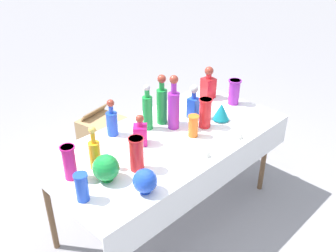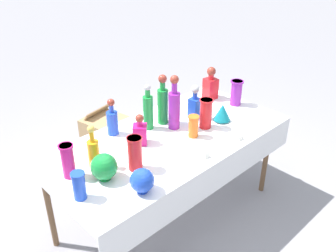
% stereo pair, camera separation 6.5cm
% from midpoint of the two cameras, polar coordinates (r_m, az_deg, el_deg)
% --- Properties ---
extents(ground_plane, '(40.00, 40.00, 0.00)m').
position_cam_midpoint_polar(ground_plane, '(3.25, -0.59, -13.32)').
color(ground_plane, gray).
extents(display_table, '(1.89, 0.92, 0.76)m').
position_cam_midpoint_polar(display_table, '(2.80, -0.26, -2.99)').
color(display_table, white).
rests_on(display_table, ground).
extents(tall_bottle_0, '(0.09, 0.09, 0.44)m').
position_cam_midpoint_polar(tall_bottle_0, '(2.84, 0.21, 3.00)').
color(tall_bottle_0, purple).
rests_on(tall_bottle_0, display_table).
extents(tall_bottle_1, '(0.08, 0.08, 0.29)m').
position_cam_midpoint_polar(tall_bottle_1, '(2.81, -9.20, 0.76)').
color(tall_bottle_1, blue).
rests_on(tall_bottle_1, display_table).
extents(tall_bottle_2, '(0.08, 0.08, 0.37)m').
position_cam_midpoint_polar(tall_bottle_2, '(2.84, -3.79, 2.36)').
color(tall_bottle_2, '#198C38').
rests_on(tall_bottle_2, display_table).
extents(tall_bottle_3, '(0.08, 0.08, 0.41)m').
position_cam_midpoint_polar(tall_bottle_3, '(2.91, -1.58, 3.62)').
color(tall_bottle_3, '#198C38').
rests_on(tall_bottle_3, display_table).
extents(tall_bottle_4, '(0.08, 0.08, 0.31)m').
position_cam_midpoint_polar(tall_bottle_4, '(2.46, -11.87, -3.91)').
color(tall_bottle_4, orange).
rests_on(tall_bottle_4, display_table).
extents(square_decanter_0, '(0.14, 0.14, 0.23)m').
position_cam_midpoint_polar(square_decanter_0, '(2.68, -4.94, -0.97)').
color(square_decanter_0, '#C61972').
rests_on(square_decanter_0, display_table).
extents(square_decanter_1, '(0.09, 0.09, 0.29)m').
position_cam_midpoint_polar(square_decanter_1, '(3.02, 3.31, 3.49)').
color(square_decanter_1, blue).
rests_on(square_decanter_1, display_table).
extents(square_decanter_2, '(0.12, 0.12, 0.30)m').
position_cam_midpoint_polar(square_decanter_2, '(3.38, 5.61, 6.32)').
color(square_decanter_2, red).
rests_on(square_decanter_2, display_table).
extents(slender_vase_0, '(0.11, 0.11, 0.22)m').
position_cam_midpoint_polar(slender_vase_0, '(3.30, 9.49, 5.25)').
color(slender_vase_0, purple).
rests_on(slender_vase_0, display_table).
extents(slender_vase_1, '(0.11, 0.11, 0.24)m').
position_cam_midpoint_polar(slender_vase_1, '(2.89, 5.05, 2.09)').
color(slender_vase_1, red).
rests_on(slender_vase_1, display_table).
extents(slender_vase_2, '(0.08, 0.08, 0.17)m').
position_cam_midpoint_polar(slender_vase_2, '(2.77, 3.20, 0.11)').
color(slender_vase_2, orange).
rests_on(slender_vase_2, display_table).
extents(slender_vase_3, '(0.08, 0.08, 0.18)m').
position_cam_midpoint_polar(slender_vase_3, '(2.23, -13.84, -8.94)').
color(slender_vase_3, blue).
rests_on(slender_vase_3, display_table).
extents(slender_vase_4, '(0.10, 0.10, 0.24)m').
position_cam_midpoint_polar(slender_vase_4, '(2.40, -5.59, -4.14)').
color(slender_vase_4, red).
rests_on(slender_vase_4, display_table).
extents(slender_vase_5, '(0.09, 0.09, 0.23)m').
position_cam_midpoint_polar(slender_vase_5, '(2.40, -15.57, -5.26)').
color(slender_vase_5, '#C61972').
rests_on(slender_vase_5, display_table).
extents(fluted_vase_0, '(0.14, 0.14, 0.15)m').
position_cam_midpoint_polar(fluted_vase_0, '(3.02, 7.50, 2.20)').
color(fluted_vase_0, teal).
rests_on(fluted_vase_0, display_table).
extents(round_bowl_0, '(0.17, 0.17, 0.18)m').
position_cam_midpoint_polar(round_bowl_0, '(2.35, -10.23, -6.29)').
color(round_bowl_0, '#198C38').
rests_on(round_bowl_0, display_table).
extents(round_bowl_1, '(0.15, 0.15, 0.16)m').
position_cam_midpoint_polar(round_bowl_1, '(2.23, -4.37, -8.35)').
color(round_bowl_1, blue).
rests_on(round_bowl_1, display_table).
extents(price_tag_left, '(0.05, 0.02, 0.04)m').
position_cam_midpoint_polar(price_tag_left, '(2.57, 5.42, -4.41)').
color(price_tag_left, white).
rests_on(price_tag_left, display_table).
extents(price_tag_center, '(0.05, 0.02, 0.03)m').
position_cam_midpoint_polar(price_tag_center, '(2.81, 10.37, -1.67)').
color(price_tag_center, white).
rests_on(price_tag_center, display_table).
extents(cardboard_box_behind_left, '(0.46, 0.48, 0.43)m').
position_cam_midpoint_polar(cardboard_box_behind_left, '(4.06, -10.34, -1.16)').
color(cardboard_box_behind_left, tan).
rests_on(cardboard_box_behind_left, ground).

